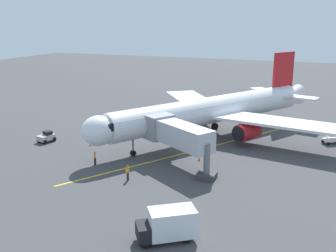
# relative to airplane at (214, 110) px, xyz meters

# --- Properties ---
(ground_plane) EXTENTS (220.00, 220.00, 0.00)m
(ground_plane) POSITION_rel_airplane_xyz_m (0.31, -0.41, -4.00)
(ground_plane) COLOR #424244
(apron_lead_in_line) EXTENTS (21.21, 34.17, 0.01)m
(apron_lead_in_line) POSITION_rel_airplane_xyz_m (0.15, 6.24, -4.00)
(apron_lead_in_line) COLOR yellow
(apron_lead_in_line) RESTS_ON ground
(airplane) EXTENTS (30.50, 36.06, 11.50)m
(airplane) POSITION_rel_airplane_xyz_m (0.00, 0.00, 0.00)
(airplane) COLOR white
(airplane) RESTS_ON ground
(jet_bridge) EXTENTS (10.69, 7.93, 5.40)m
(jet_bridge) POSITION_rel_airplane_xyz_m (1.35, 12.42, -0.24)
(jet_bridge) COLOR #B7B7BC
(jet_bridge) RESTS_ON ground
(ground_crew_marshaller) EXTENTS (0.43, 0.47, 1.71)m
(ground_crew_marshaller) POSITION_rel_airplane_xyz_m (10.00, 16.24, -3.12)
(ground_crew_marshaller) COLOR #23232D
(ground_crew_marshaller) RESTS_ON ground
(ground_crew_wing_walker) EXTENTS (0.44, 0.47, 1.71)m
(ground_crew_wing_walker) POSITION_rel_airplane_xyz_m (3.41, -9.73, -3.12)
(ground_crew_wing_walker) COLOR #23232D
(ground_crew_wing_walker) RESTS_ON ground
(ground_crew_loader) EXTENTS (0.26, 0.40, 1.71)m
(ground_crew_loader) POSITION_rel_airplane_xyz_m (4.28, 18.93, -3.12)
(ground_crew_loader) COLOR #23232D
(ground_crew_loader) RESTS_ON ground
(baggage_cart_near_nose) EXTENTS (2.95, 2.57, 1.27)m
(baggage_cart_near_nose) POSITION_rel_airplane_xyz_m (-16.15, -3.03, -3.35)
(baggage_cart_near_nose) COLOR white
(baggage_cart_near_nose) RESTS_ON ground
(tug_portside) EXTENTS (2.03, 2.59, 1.50)m
(tug_portside) POSITION_rel_airplane_xyz_m (21.15, 10.98, -3.30)
(tug_portside) COLOR #9E9EA3
(tug_portside) RESTS_ON ground
(box_truck_starboard_side) EXTENTS (4.89, 4.23, 2.62)m
(box_truck_starboard_side) POSITION_rel_airplane_xyz_m (-4.08, 28.45, -2.62)
(box_truck_starboard_side) COLOR black
(box_truck_starboard_side) RESTS_ON ground
(safety_cone_nose_left) EXTENTS (0.32, 0.32, 0.55)m
(safety_cone_nose_left) POSITION_rel_airplane_xyz_m (15.84, 1.84, -3.73)
(safety_cone_nose_left) COLOR #F2590F
(safety_cone_nose_left) RESTS_ON ground
(safety_cone_nose_right) EXTENTS (0.32, 0.32, 0.55)m
(safety_cone_nose_right) POSITION_rel_airplane_xyz_m (-1.06, 10.42, -3.73)
(safety_cone_nose_right) COLOR #F2590F
(safety_cone_nose_right) RESTS_ON ground
(safety_cone_wing_port) EXTENTS (0.32, 0.32, 0.55)m
(safety_cone_wing_port) POSITION_rel_airplane_xyz_m (14.47, 10.24, -3.73)
(safety_cone_wing_port) COLOR #F2590F
(safety_cone_wing_port) RESTS_ON ground
(safety_cone_wing_starboard) EXTENTS (0.32, 0.32, 0.55)m
(safety_cone_wing_starboard) POSITION_rel_airplane_xyz_m (19.92, 0.39, -3.73)
(safety_cone_wing_starboard) COLOR #F2590F
(safety_cone_wing_starboard) RESTS_ON ground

